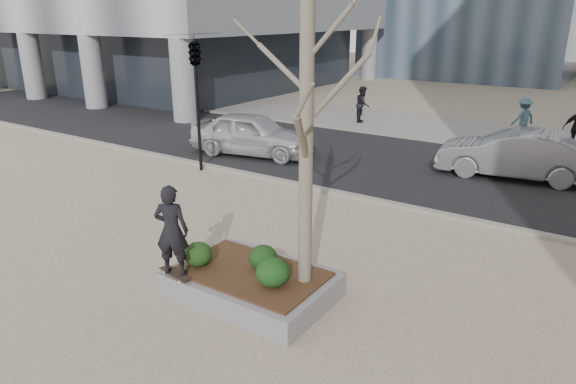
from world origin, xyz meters
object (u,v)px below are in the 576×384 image
Objects in this scene: planter at (251,284)px; police_car at (253,134)px; skateboard at (175,275)px; skateboarder at (172,230)px.

police_car is (-6.24, 8.18, 0.60)m from planter.
skateboard is 0.90m from skateboarder.
planter is 1.75× the size of skateboarder.
planter is at bearing -154.18° from police_car.
planter is 10.30m from police_car.
skateboarder is at bearing -141.34° from planter.
skateboard is at bearing 155.50° from skateboarder.
skateboarder is (-1.10, -0.88, 1.16)m from planter.
planter is 3.85× the size of skateboard.
skateboard is (-1.10, -0.88, 0.26)m from planter.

